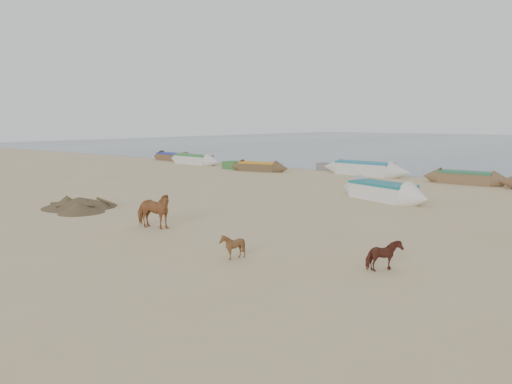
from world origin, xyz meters
The scene contains 8 objects.
ground centered at (0.00, 0.00, 0.00)m, with size 140.00×140.00×0.00m, color tan.
cow_adult centered at (-1.46, -0.07, 0.65)m, with size 0.70×1.54×1.30m, color #985A31.
calf_front centered at (3.42, -1.31, 0.37)m, with size 0.60×0.68×0.74m, color brown.
calf_right centered at (7.19, 0.30, 0.40)m, with size 0.79×0.68×0.80m, color #58281C.
near_canoe centered at (2.10, 11.23, 0.42)m, with size 5.52×1.44×0.84m, color silver, non-canonical shape.
debris_pile centered at (-7.58, 0.80, 0.22)m, with size 3.26×3.26×0.45m, color brown.
waterline_canoes centered at (-0.99, 20.20, 0.43)m, with size 54.04×4.75×0.97m.
beach_clutter centered at (3.92, 19.87, 0.30)m, with size 44.06×5.55×0.64m.
Camera 1 is at (12.38, -11.44, 3.83)m, focal length 35.00 mm.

